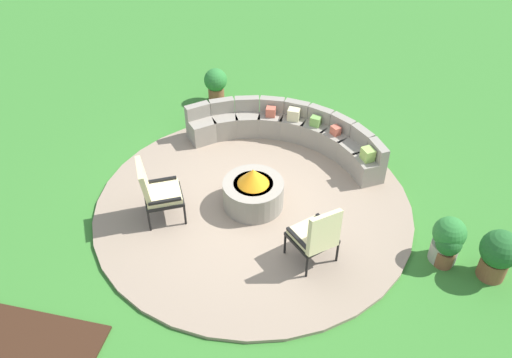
% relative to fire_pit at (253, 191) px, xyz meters
% --- Properties ---
extents(ground_plane, '(24.00, 24.00, 0.00)m').
position_rel_fire_pit_xyz_m(ground_plane, '(0.00, 0.00, -0.35)').
color(ground_plane, '#387A2D').
extents(patio_circle, '(5.28, 5.28, 0.06)m').
position_rel_fire_pit_xyz_m(patio_circle, '(0.00, 0.00, -0.32)').
color(patio_circle, gray).
rests_on(patio_circle, ground_plane).
extents(mulch_bed_left, '(2.14, 1.10, 0.04)m').
position_rel_fire_pit_xyz_m(mulch_bed_left, '(-2.38, -3.30, -0.33)').
color(mulch_bed_left, '#382114').
rests_on(mulch_bed_left, ground_plane).
extents(fire_pit, '(1.01, 1.01, 0.74)m').
position_rel_fire_pit_xyz_m(fire_pit, '(0.00, 0.00, 0.00)').
color(fire_pit, gray).
rests_on(fire_pit, patio_circle).
extents(curved_stone_bench, '(3.83, 1.55, 0.71)m').
position_rel_fire_pit_xyz_m(curved_stone_bench, '(0.29, 1.80, -0.00)').
color(curved_stone_bench, gray).
rests_on(curved_stone_bench, patio_circle).
extents(lounge_chair_front_left, '(0.82, 0.81, 1.11)m').
position_rel_fire_pit_xyz_m(lounge_chair_front_left, '(-1.42, -0.62, 0.27)').
color(lounge_chair_front_left, black).
rests_on(lounge_chair_front_left, patio_circle).
extents(lounge_chair_front_right, '(0.83, 0.86, 1.06)m').
position_rel_fire_pit_xyz_m(lounge_chair_front_right, '(1.16, -1.01, 0.25)').
color(lounge_chair_front_right, black).
rests_on(lounge_chair_front_right, patio_circle).
extents(potted_plant_0, '(0.49, 0.49, 0.79)m').
position_rel_fire_pit_xyz_m(potted_plant_0, '(3.05, -0.49, 0.07)').
color(potted_plant_0, '#A89E8E').
rests_on(potted_plant_0, ground_plane).
extents(potted_plant_1, '(0.56, 0.56, 0.84)m').
position_rel_fire_pit_xyz_m(potted_plant_1, '(3.72, -0.66, 0.12)').
color(potted_plant_1, brown).
rests_on(potted_plant_1, ground_plane).
extents(potted_plant_2, '(0.38, 0.38, 0.64)m').
position_rel_fire_pit_xyz_m(potted_plant_2, '(3.06, -0.59, 0.01)').
color(potted_plant_2, brown).
rests_on(potted_plant_2, ground_plane).
extents(potted_plant_3, '(0.49, 0.49, 0.77)m').
position_rel_fire_pit_xyz_m(potted_plant_3, '(-1.54, 3.11, 0.08)').
color(potted_plant_3, brown).
rests_on(potted_plant_3, ground_plane).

